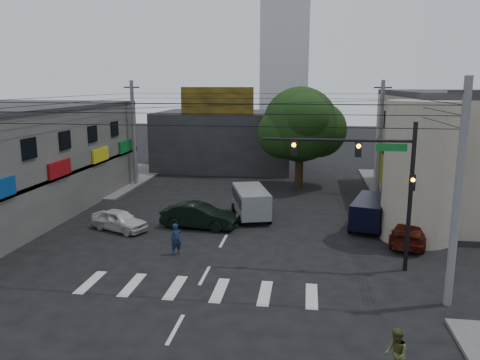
% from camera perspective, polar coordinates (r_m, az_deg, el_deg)
% --- Properties ---
extents(ground, '(160.00, 160.00, 0.00)m').
position_cam_1_polar(ground, '(25.34, -2.85, -8.91)').
color(ground, black).
rests_on(ground, ground).
extents(sidewalk_far_left, '(16.00, 16.00, 0.15)m').
position_cam_1_polar(sidewalk_far_left, '(47.88, -20.15, 0.31)').
color(sidewalk_far_left, '#514F4C').
rests_on(sidewalk_far_left, ground).
extents(sidewalk_far_right, '(16.00, 16.00, 0.15)m').
position_cam_1_polar(sidewalk_far_right, '(44.28, 25.62, -1.00)').
color(sidewalk_far_right, '#514F4C').
rests_on(sidewalk_far_right, ground).
extents(corner_column, '(4.00, 4.00, 8.00)m').
position_cam_1_polar(corner_column, '(28.44, 21.05, 0.96)').
color(corner_column, gray).
rests_on(corner_column, ground).
extents(building_far, '(14.00, 10.00, 6.00)m').
position_cam_1_polar(building_far, '(50.37, -1.70, 4.92)').
color(building_far, '#232326').
rests_on(building_far, ground).
extents(billboard, '(7.00, 0.30, 2.60)m').
position_cam_1_polar(billboard, '(45.23, -2.82, 9.61)').
color(billboard, olive).
rests_on(billboard, building_far).
extents(tower_distant, '(9.00, 9.00, 44.00)m').
position_cam_1_polar(tower_distant, '(94.31, 5.65, 19.58)').
color(tower_distant, silver).
rests_on(tower_distant, ground).
extents(street_tree, '(6.40, 6.40, 8.70)m').
position_cam_1_polar(street_tree, '(40.43, 7.36, 6.70)').
color(street_tree, black).
rests_on(street_tree, ground).
extents(traffic_gantry, '(7.10, 0.35, 7.20)m').
position_cam_1_polar(traffic_gantry, '(22.87, 16.14, 0.96)').
color(traffic_gantry, black).
rests_on(traffic_gantry, ground).
extents(utility_pole_near_right, '(0.32, 0.32, 9.20)m').
position_cam_1_polar(utility_pole_near_right, '(20.14, 25.00, -1.76)').
color(utility_pole_near_right, '#59595B').
rests_on(utility_pole_near_right, ground).
extents(utility_pole_far_left, '(0.32, 0.32, 9.20)m').
position_cam_1_polar(utility_pole_far_left, '(42.30, -12.83, 5.53)').
color(utility_pole_far_left, '#59595B').
rests_on(utility_pole_far_left, ground).
extents(utility_pole_far_right, '(0.32, 0.32, 9.20)m').
position_cam_1_polar(utility_pole_far_right, '(39.95, 16.69, 4.99)').
color(utility_pole_far_right, '#59595B').
rests_on(utility_pole_far_right, ground).
extents(dark_sedan, '(2.63, 5.03, 1.54)m').
position_cam_1_polar(dark_sedan, '(29.52, -5.04, -4.36)').
color(dark_sedan, black).
rests_on(dark_sedan, ground).
extents(white_compact, '(4.25, 4.89, 1.29)m').
position_cam_1_polar(white_compact, '(29.86, -14.47, -4.76)').
color(white_compact, beige).
rests_on(white_compact, ground).
extents(maroon_sedan, '(4.26, 5.73, 1.39)m').
position_cam_1_polar(maroon_sedan, '(28.35, 19.92, -5.88)').
color(maroon_sedan, '#3E0F08').
rests_on(maroon_sedan, ground).
extents(silver_minivan, '(5.70, 4.46, 2.00)m').
position_cam_1_polar(silver_minivan, '(31.54, 1.34, -2.85)').
color(silver_minivan, '#919498').
rests_on(silver_minivan, ground).
extents(navy_van, '(5.59, 4.18, 1.87)m').
position_cam_1_polar(navy_van, '(30.45, 15.54, -3.93)').
color(navy_van, black).
rests_on(navy_van, ground).
extents(traffic_officer, '(0.99, 0.97, 1.68)m').
position_cam_1_polar(traffic_officer, '(25.10, -7.78, -7.17)').
color(traffic_officer, '#11213E').
rests_on(traffic_officer, ground).
extents(pedestrian_olive, '(0.88, 0.73, 1.60)m').
position_cam_1_polar(pedestrian_olive, '(15.96, 18.45, -19.44)').
color(pedestrian_olive, '#464B22').
rests_on(pedestrian_olive, ground).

